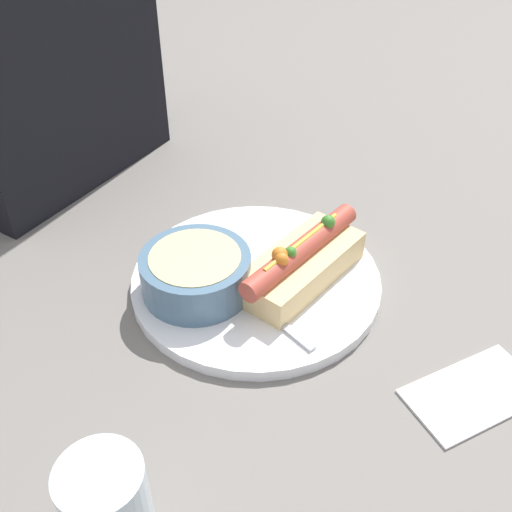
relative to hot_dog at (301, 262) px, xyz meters
name	(u,v)px	position (x,y,z in m)	size (l,w,h in m)	color
ground_plane	(256,285)	(-0.02, 0.04, -0.04)	(4.00, 4.00, 0.00)	slate
dinner_plate	(256,281)	(-0.02, 0.04, -0.03)	(0.28, 0.28, 0.01)	white
hot_dog	(301,262)	(0.00, 0.00, 0.00)	(0.18, 0.09, 0.06)	#E5C17F
soup_bowl	(196,271)	(-0.08, 0.09, 0.00)	(0.12, 0.12, 0.05)	slate
spoon	(246,294)	(-0.06, 0.04, -0.02)	(0.06, 0.14, 0.01)	#B7B7BC
napkin	(474,392)	(-0.05, -0.21, -0.03)	(0.15, 0.13, 0.01)	white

